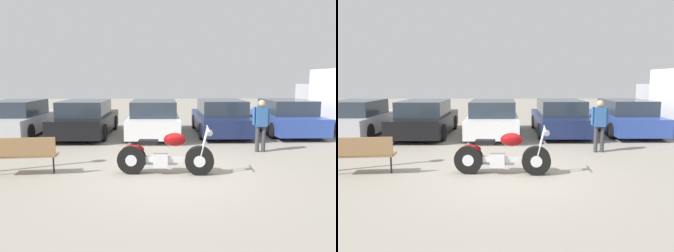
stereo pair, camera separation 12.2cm
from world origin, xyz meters
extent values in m
plane|color=gray|center=(0.00, 0.00, 0.00)|extent=(60.00, 60.00, 0.00)
cylinder|color=black|center=(0.64, 0.03, 0.33)|extent=(0.68, 0.25, 0.66)
cylinder|color=silver|center=(0.64, 0.03, 0.33)|extent=(0.28, 0.24, 0.27)
cylinder|color=black|center=(-0.92, 0.14, 0.33)|extent=(0.68, 0.25, 0.66)
cylinder|color=silver|center=(-0.92, 0.14, 0.33)|extent=(0.28, 0.24, 0.27)
cube|color=silver|center=(-0.14, 0.08, 0.35)|extent=(1.20, 0.20, 0.12)
cube|color=silver|center=(-0.25, 0.09, 0.32)|extent=(0.36, 0.26, 0.30)
ellipsoid|color=maroon|center=(0.08, 0.07, 0.81)|extent=(0.55, 0.40, 0.30)
cube|color=black|center=(-0.53, 0.11, 0.75)|extent=(0.46, 0.27, 0.09)
ellipsoid|color=maroon|center=(-0.87, 0.14, 0.58)|extent=(0.49, 0.24, 0.20)
cylinder|color=silver|center=(0.72, -0.07, 0.71)|extent=(0.22, 0.05, 0.77)
cylinder|color=silver|center=(0.74, 0.11, 0.71)|extent=(0.22, 0.05, 0.77)
cylinder|color=silver|center=(0.82, 0.01, 1.09)|extent=(0.08, 0.62, 0.03)
sphere|color=silver|center=(0.86, 0.01, 0.97)|extent=(0.15, 0.15, 0.15)
cylinder|color=silver|center=(-0.45, 0.25, 0.22)|extent=(1.20, 0.17, 0.08)
cube|color=#BCBCC1|center=(-5.82, 5.69, 0.48)|extent=(1.88, 4.47, 0.64)
cube|color=#28333D|center=(-5.82, 5.42, 1.09)|extent=(1.65, 2.32, 0.57)
cylinder|color=black|center=(-6.70, 7.08, 0.30)|extent=(0.20, 0.61, 0.61)
cylinder|color=black|center=(-4.94, 7.08, 0.30)|extent=(0.20, 0.61, 0.61)
cylinder|color=black|center=(-4.94, 4.31, 0.30)|extent=(0.20, 0.61, 0.61)
cube|color=black|center=(-3.17, 5.57, 0.48)|extent=(1.88, 4.47, 0.64)
cube|color=#28333D|center=(-3.17, 5.31, 1.09)|extent=(1.65, 2.32, 0.57)
cylinder|color=black|center=(-4.05, 6.96, 0.30)|extent=(0.20, 0.61, 0.61)
cylinder|color=black|center=(-2.29, 6.96, 0.30)|extent=(0.20, 0.61, 0.61)
cylinder|color=black|center=(-4.05, 4.19, 0.30)|extent=(0.20, 0.61, 0.61)
cylinder|color=black|center=(-2.29, 4.19, 0.30)|extent=(0.20, 0.61, 0.61)
cube|color=white|center=(-0.52, 5.50, 0.48)|extent=(1.88, 4.47, 0.64)
cube|color=#28333D|center=(-0.52, 5.23, 1.09)|extent=(1.65, 2.32, 0.57)
cylinder|color=black|center=(-1.40, 6.88, 0.30)|extent=(0.20, 0.61, 0.61)
cylinder|color=black|center=(0.36, 6.88, 0.30)|extent=(0.20, 0.61, 0.61)
cylinder|color=black|center=(-1.40, 4.11, 0.30)|extent=(0.20, 0.61, 0.61)
cylinder|color=black|center=(0.36, 4.11, 0.30)|extent=(0.20, 0.61, 0.61)
cube|color=#19234C|center=(2.13, 5.83, 0.48)|extent=(1.88, 4.47, 0.64)
cube|color=#28333D|center=(2.13, 5.56, 1.09)|extent=(1.65, 2.32, 0.57)
cylinder|color=black|center=(1.25, 7.22, 0.30)|extent=(0.20, 0.61, 0.61)
cylinder|color=black|center=(3.00, 7.22, 0.30)|extent=(0.20, 0.61, 0.61)
cylinder|color=black|center=(1.25, 4.45, 0.30)|extent=(0.20, 0.61, 0.61)
cylinder|color=black|center=(3.00, 4.45, 0.30)|extent=(0.20, 0.61, 0.61)
cube|color=#2D479E|center=(4.78, 5.97, 0.48)|extent=(1.88, 4.47, 0.64)
cube|color=#28333D|center=(4.78, 5.70, 1.09)|extent=(1.65, 2.32, 0.57)
cylinder|color=black|center=(3.90, 7.36, 0.30)|extent=(0.20, 0.61, 0.61)
cylinder|color=black|center=(5.65, 7.36, 0.30)|extent=(0.20, 0.61, 0.61)
cylinder|color=black|center=(3.90, 4.59, 0.30)|extent=(0.20, 0.61, 0.61)
cylinder|color=black|center=(5.65, 4.59, 0.30)|extent=(0.20, 0.61, 0.61)
cube|color=#B2B2B7|center=(7.49, 8.19, 1.20)|extent=(2.09, 1.59, 1.50)
cylinder|color=black|center=(6.48, 8.19, 0.43)|extent=(0.24, 0.86, 0.86)
cube|color=#997047|center=(-3.36, 0.12, 0.45)|extent=(1.49, 0.54, 0.05)
cube|color=#997047|center=(-3.35, -0.06, 0.67)|extent=(1.46, 0.18, 0.44)
cylinder|color=black|center=(-2.74, 0.18, 0.23)|extent=(0.04, 0.04, 0.45)
cylinder|color=#38383D|center=(2.66, 2.38, 0.39)|extent=(0.12, 0.12, 0.78)
cylinder|color=#38383D|center=(2.85, 2.38, 0.39)|extent=(0.12, 0.12, 0.78)
cube|color=#2D5999|center=(2.75, 2.38, 1.07)|extent=(0.34, 0.20, 0.58)
cylinder|color=#2D5999|center=(2.53, 2.38, 1.10)|extent=(0.08, 0.08, 0.54)
cylinder|color=#2D5999|center=(2.97, 2.38, 1.10)|extent=(0.08, 0.08, 0.54)
sphere|color=tan|center=(2.75, 2.38, 1.47)|extent=(0.21, 0.21, 0.21)
camera|label=1|loc=(-0.21, -7.27, 2.17)|focal=35.00mm
camera|label=2|loc=(-0.09, -7.27, 2.17)|focal=35.00mm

